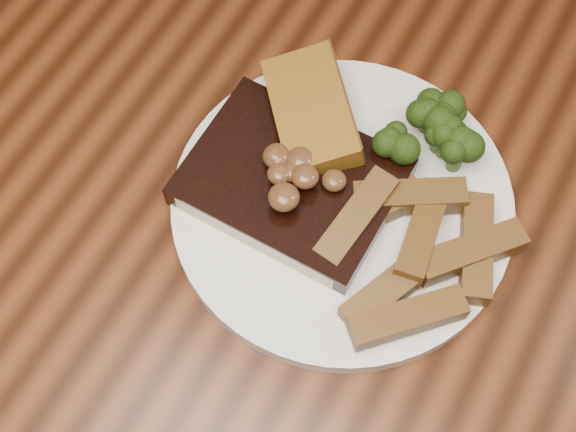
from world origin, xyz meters
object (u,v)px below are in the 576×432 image
at_px(dining_table, 296,296).
at_px(plate, 342,205).
at_px(steak, 292,182).
at_px(garlic_bread, 311,124).
at_px(potato_wedges, 419,257).

bearing_deg(dining_table, plate, 79.15).
relative_size(plate, steak, 1.70).
relative_size(dining_table, steak, 9.19).
relative_size(dining_table, garlic_bread, 13.82).
height_order(steak, garlic_bread, same).
xyz_separation_m(plate, potato_wedges, (0.08, -0.02, 0.02)).
height_order(plate, potato_wedges, potato_wedges).
distance_m(dining_table, garlic_bread, 0.17).
bearing_deg(garlic_bread, potato_wedges, 22.05).
relative_size(dining_table, plate, 5.40).
distance_m(plate, potato_wedges, 0.09).
bearing_deg(dining_table, garlic_bread, 112.78).
distance_m(dining_table, plate, 0.12).
bearing_deg(potato_wedges, dining_table, -156.23).
height_order(dining_table, potato_wedges, potato_wedges).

